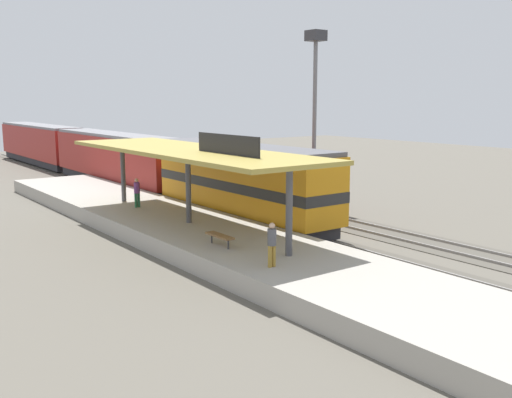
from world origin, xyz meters
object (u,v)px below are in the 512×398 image
at_px(person_walking, 137,191).
at_px(locomotive, 242,182).
at_px(light_mast, 315,81).
at_px(passenger_carriage_rear, 40,143).
at_px(passenger_carriage_front, 116,159).
at_px(freight_car, 259,176).
at_px(platform_bench, 220,236).
at_px(person_waiting, 272,242).

bearing_deg(person_walking, locomotive, -38.09).
bearing_deg(light_mast, passenger_carriage_rear, 102.10).
xyz_separation_m(locomotive, passenger_carriage_front, (0.00, 18.00, -0.10)).
relative_size(freight_car, light_mast, 1.03).
bearing_deg(light_mast, locomotive, -162.74).
bearing_deg(freight_car, locomotive, -136.12).
height_order(locomotive, passenger_carriage_front, locomotive).
bearing_deg(locomotive, platform_bench, -131.52).
xyz_separation_m(platform_bench, person_walking, (1.14, 10.58, 0.51)).
distance_m(passenger_carriage_rear, person_walking, 35.33).
relative_size(passenger_carriage_rear, person_waiting, 11.70).
distance_m(passenger_carriage_rear, person_waiting, 49.80).
bearing_deg(person_waiting, light_mast, 43.04).
bearing_deg(locomotive, person_walking, 141.91).
height_order(passenger_carriage_rear, freight_car, passenger_carriage_rear).
xyz_separation_m(locomotive, person_waiting, (-6.16, -10.61, -0.56)).
relative_size(person_waiting, person_walking, 1.00).
xyz_separation_m(platform_bench, freight_car, (10.60, 11.20, 0.63)).
xyz_separation_m(freight_car, light_mast, (3.20, -2.00, 6.43)).
relative_size(passenger_carriage_rear, person_walking, 11.70).
bearing_deg(freight_car, person_waiting, -125.59).
relative_size(platform_bench, person_walking, 0.99).
distance_m(locomotive, passenger_carriage_front, 18.00).
bearing_deg(light_mast, freight_car, 148.00).
distance_m(platform_bench, freight_car, 15.43).
height_order(passenger_carriage_rear, person_walking, passenger_carriage_rear).
distance_m(passenger_carriage_front, person_waiting, 29.27).
bearing_deg(platform_bench, passenger_carriage_front, 76.39).
height_order(passenger_carriage_front, person_waiting, passenger_carriage_front).
xyz_separation_m(platform_bench, locomotive, (6.00, 6.78, 1.07)).
bearing_deg(freight_car, light_mast, -32.00).
relative_size(passenger_carriage_front, passenger_carriage_rear, 1.00).
distance_m(person_waiting, person_walking, 14.48).
bearing_deg(light_mast, person_walking, 173.77).
bearing_deg(person_waiting, locomotive, 59.86).
bearing_deg(person_walking, freight_car, 3.73).
relative_size(locomotive, passenger_carriage_front, 0.72).
height_order(locomotive, person_waiting, locomotive).
bearing_deg(locomotive, light_mast, 17.26).
distance_m(freight_car, light_mast, 7.45).
relative_size(platform_bench, freight_car, 0.14).
relative_size(passenger_carriage_rear, light_mast, 1.71).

